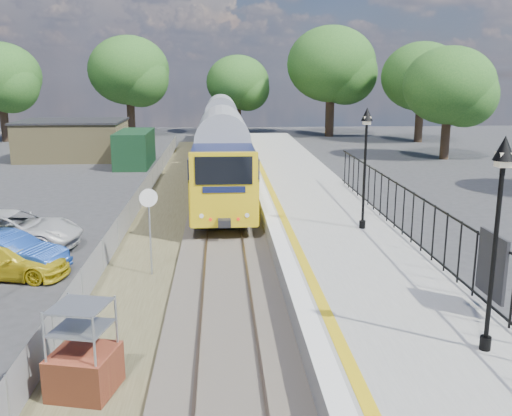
{
  "coord_description": "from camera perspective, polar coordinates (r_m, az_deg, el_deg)",
  "views": [
    {
      "loc": [
        -0.13,
        -14.91,
        6.66
      ],
      "look_at": [
        1.13,
        4.96,
        2.0
      ],
      "focal_mm": 40.0,
      "sensor_mm": 36.0,
      "label": 1
    }
  ],
  "objects": [
    {
      "name": "outbuilding",
      "position": [
        47.64,
        -16.78,
        6.42
      ],
      "size": [
        10.8,
        10.1,
        3.12
      ],
      "color": "#8F8050",
      "rests_on": "ground"
    },
    {
      "name": "palisade_fence",
      "position": [
        19.02,
        17.07,
        -2.12
      ],
      "size": [
        0.12,
        26.0,
        2.0
      ],
      "color": "black",
      "rests_on": "platform"
    },
    {
      "name": "car_white",
      "position": [
        24.22,
        -23.27,
        -2.06
      ],
      "size": [
        5.51,
        2.81,
        1.49
      ],
      "primitive_type": "imported",
      "rotation": [
        0.0,
        0.0,
        1.51
      ],
      "color": "silver",
      "rests_on": "ground"
    },
    {
      "name": "victorian_lamp_north",
      "position": [
        21.73,
        10.94,
        6.69
      ],
      "size": [
        0.44,
        0.44,
        4.6
      ],
      "color": "black",
      "rests_on": "platform"
    },
    {
      "name": "tree_line",
      "position": [
        56.93,
        -2.13,
        13.11
      ],
      "size": [
        56.8,
        43.8,
        11.88
      ],
      "color": "#332319",
      "rests_on": "ground"
    },
    {
      "name": "platform_edge",
      "position": [
        23.73,
        1.97,
        -0.87
      ],
      "size": [
        0.9,
        70.0,
        0.01
      ],
      "color": "silver",
      "rests_on": "platform"
    },
    {
      "name": "train",
      "position": [
        42.6,
        -3.45,
        7.33
      ],
      "size": [
        2.82,
        40.83,
        3.51
      ],
      "color": "gold",
      "rests_on": "ground"
    },
    {
      "name": "ground",
      "position": [
        16.33,
        -2.91,
        -10.91
      ],
      "size": [
        120.0,
        120.0,
        0.0
      ],
      "primitive_type": "plane",
      "color": "#2D2D30",
      "rests_on": "ground"
    },
    {
      "name": "speed_sign",
      "position": [
        19.16,
        -10.63,
        -0.85
      ],
      "size": [
        0.59,
        0.23,
        3.04
      ],
      "rotation": [
        0.0,
        0.0,
        0.33
      ],
      "color": "#999EA3",
      "rests_on": "ground"
    },
    {
      "name": "platform",
      "position": [
        24.13,
        6.84,
        -1.84
      ],
      "size": [
        5.0,
        70.0,
        0.9
      ],
      "primitive_type": "cube",
      "color": "gray",
      "rests_on": "ground"
    },
    {
      "name": "track_bed",
      "position": [
        25.45,
        -4.28,
        -1.83
      ],
      "size": [
        5.9,
        80.0,
        0.29
      ],
      "color": "#473F38",
      "rests_on": "ground"
    },
    {
      "name": "wire_fence",
      "position": [
        27.88,
        -11.93,
        0.33
      ],
      "size": [
        0.06,
        52.0,
        1.2
      ],
      "color": "#999EA3",
      "rests_on": "ground"
    },
    {
      "name": "victorian_lamp_south",
      "position": [
        12.5,
        23.22,
        1.2
      ],
      "size": [
        0.44,
        0.44,
        4.6
      ],
      "color": "black",
      "rests_on": "platform"
    },
    {
      "name": "car_blue",
      "position": [
        21.46,
        -23.68,
        -4.12
      ],
      "size": [
        4.44,
        2.63,
        1.38
      ],
      "primitive_type": "imported",
      "rotation": [
        0.0,
        0.0,
        1.27
      ],
      "color": "navy",
      "rests_on": "ground"
    },
    {
      "name": "brick_plinth",
      "position": [
        12.89,
        -16.91,
        -13.55
      ],
      "size": [
        1.53,
        1.53,
        2.06
      ],
      "rotation": [
        0.0,
        0.0,
        -0.24
      ],
      "color": "#994727",
      "rests_on": "ground"
    },
    {
      "name": "car_yellow",
      "position": [
        20.95,
        -23.52,
        -4.8
      ],
      "size": [
        4.32,
        2.4,
        1.18
      ],
      "primitive_type": "imported",
      "rotation": [
        0.0,
        0.0,
        1.38
      ],
      "color": "gold",
      "rests_on": "ground"
    }
  ]
}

